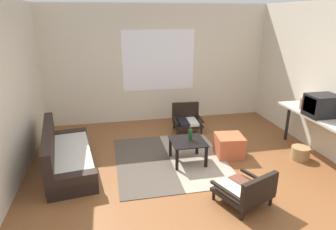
{
  "coord_description": "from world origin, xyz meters",
  "views": [
    {
      "loc": [
        -1.19,
        -3.76,
        2.46
      ],
      "look_at": [
        -0.2,
        0.99,
        0.79
      ],
      "focal_mm": 31.39,
      "sensor_mm": 36.0,
      "label": 1
    }
  ],
  "objects_px": {
    "ottoman_orange": "(229,146)",
    "armchair_by_window": "(187,119)",
    "clay_vase": "(306,103)",
    "armchair_striped_foreground": "(247,190)",
    "crt_television": "(322,105)",
    "coffee_table": "(188,145)",
    "wicker_basket": "(300,153)",
    "couch": "(65,156)",
    "console_shelf": "(318,119)",
    "glass_bottle": "(190,135)"
  },
  "relations": [
    {
      "from": "armchair_striped_foreground",
      "to": "clay_vase",
      "type": "height_order",
      "value": "clay_vase"
    },
    {
      "from": "wicker_basket",
      "to": "crt_television",
      "type": "bearing_deg",
      "value": -7.1
    },
    {
      "from": "coffee_table",
      "to": "glass_bottle",
      "type": "xyz_separation_m",
      "value": [
        0.05,
        0.03,
        0.18
      ]
    },
    {
      "from": "armchair_striped_foreground",
      "to": "glass_bottle",
      "type": "xyz_separation_m",
      "value": [
        -0.4,
        1.38,
        0.27
      ]
    },
    {
      "from": "armchair_striped_foreground",
      "to": "clay_vase",
      "type": "bearing_deg",
      "value": 38.15
    },
    {
      "from": "clay_vase",
      "to": "crt_television",
      "type": "bearing_deg",
      "value": -90.46
    },
    {
      "from": "ottoman_orange",
      "to": "clay_vase",
      "type": "relative_size",
      "value": 1.64
    },
    {
      "from": "crt_television",
      "to": "coffee_table",
      "type": "bearing_deg",
      "value": 171.63
    },
    {
      "from": "couch",
      "to": "clay_vase",
      "type": "xyz_separation_m",
      "value": [
        4.31,
        -0.14,
        0.7
      ]
    },
    {
      "from": "armchair_by_window",
      "to": "ottoman_orange",
      "type": "height_order",
      "value": "armchair_by_window"
    },
    {
      "from": "armchair_by_window",
      "to": "glass_bottle",
      "type": "relative_size",
      "value": 2.55
    },
    {
      "from": "armchair_striped_foreground",
      "to": "ottoman_orange",
      "type": "distance_m",
      "value": 1.49
    },
    {
      "from": "glass_bottle",
      "to": "crt_television",
      "type": "bearing_deg",
      "value": -9.24
    },
    {
      "from": "coffee_table",
      "to": "armchair_by_window",
      "type": "relative_size",
      "value": 0.94
    },
    {
      "from": "console_shelf",
      "to": "glass_bottle",
      "type": "relative_size",
      "value": 7.11
    },
    {
      "from": "couch",
      "to": "coffee_table",
      "type": "distance_m",
      "value": 2.07
    },
    {
      "from": "clay_vase",
      "to": "wicker_basket",
      "type": "relative_size",
      "value": 0.91
    },
    {
      "from": "coffee_table",
      "to": "couch",
      "type": "bearing_deg",
      "value": 174.2
    },
    {
      "from": "console_shelf",
      "to": "glass_bottle",
      "type": "height_order",
      "value": "console_shelf"
    },
    {
      "from": "armchair_striped_foreground",
      "to": "glass_bottle",
      "type": "distance_m",
      "value": 1.46
    },
    {
      "from": "armchair_striped_foreground",
      "to": "clay_vase",
      "type": "xyz_separation_m",
      "value": [
        1.81,
        1.42,
        0.68
      ]
    },
    {
      "from": "crt_television",
      "to": "clay_vase",
      "type": "distance_m",
      "value": 0.4
    },
    {
      "from": "couch",
      "to": "console_shelf",
      "type": "bearing_deg",
      "value": -6.5
    },
    {
      "from": "armchair_by_window",
      "to": "console_shelf",
      "type": "xyz_separation_m",
      "value": [
        1.87,
        -1.74,
        0.46
      ]
    },
    {
      "from": "couch",
      "to": "armchair_by_window",
      "type": "xyz_separation_m",
      "value": [
        2.44,
        1.25,
        0.05
      ]
    },
    {
      "from": "coffee_table",
      "to": "armchair_by_window",
      "type": "xyz_separation_m",
      "value": [
        0.38,
        1.46,
        -0.06
      ]
    },
    {
      "from": "couch",
      "to": "clay_vase",
      "type": "distance_m",
      "value": 4.37
    },
    {
      "from": "ottoman_orange",
      "to": "wicker_basket",
      "type": "bearing_deg",
      "value": -18.24
    },
    {
      "from": "coffee_table",
      "to": "armchair_striped_foreground",
      "type": "distance_m",
      "value": 1.43
    },
    {
      "from": "couch",
      "to": "console_shelf",
      "type": "xyz_separation_m",
      "value": [
        4.31,
        -0.49,
        0.51
      ]
    },
    {
      "from": "armchair_striped_foreground",
      "to": "armchair_by_window",
      "type": "bearing_deg",
      "value": 91.34
    },
    {
      "from": "couch",
      "to": "wicker_basket",
      "type": "height_order",
      "value": "couch"
    },
    {
      "from": "console_shelf",
      "to": "clay_vase",
      "type": "relative_size",
      "value": 6.04
    },
    {
      "from": "armchair_by_window",
      "to": "glass_bottle",
      "type": "height_order",
      "value": "glass_bottle"
    },
    {
      "from": "armchair_by_window",
      "to": "armchair_striped_foreground",
      "type": "xyz_separation_m",
      "value": [
        0.07,
        -2.81,
        -0.04
      ]
    },
    {
      "from": "armchair_by_window",
      "to": "console_shelf",
      "type": "bearing_deg",
      "value": -42.83
    },
    {
      "from": "ottoman_orange",
      "to": "armchair_by_window",
      "type": "bearing_deg",
      "value": 107.54
    },
    {
      "from": "armchair_by_window",
      "to": "clay_vase",
      "type": "xyz_separation_m",
      "value": [
        1.87,
        -1.39,
        0.64
      ]
    },
    {
      "from": "armchair_striped_foreground",
      "to": "crt_television",
      "type": "distance_m",
      "value": 2.21
    },
    {
      "from": "ottoman_orange",
      "to": "wicker_basket",
      "type": "relative_size",
      "value": 1.5
    },
    {
      "from": "ottoman_orange",
      "to": "coffee_table",
      "type": "bearing_deg",
      "value": -173.48
    },
    {
      "from": "couch",
      "to": "coffee_table",
      "type": "height_order",
      "value": "couch"
    },
    {
      "from": "clay_vase",
      "to": "couch",
      "type": "bearing_deg",
      "value": 178.1
    },
    {
      "from": "couch",
      "to": "coffee_table",
      "type": "relative_size",
      "value": 3.38
    },
    {
      "from": "couch",
      "to": "crt_television",
      "type": "relative_size",
      "value": 4.05
    },
    {
      "from": "console_shelf",
      "to": "glass_bottle",
      "type": "xyz_separation_m",
      "value": [
        -2.21,
        0.31,
        -0.23
      ]
    },
    {
      "from": "couch",
      "to": "armchair_striped_foreground",
      "type": "xyz_separation_m",
      "value": [
        2.51,
        -1.56,
        0.01
      ]
    },
    {
      "from": "wicker_basket",
      "to": "console_shelf",
      "type": "bearing_deg",
      "value": 4.14
    },
    {
      "from": "ottoman_orange",
      "to": "clay_vase",
      "type": "distance_m",
      "value": 1.61
    },
    {
      "from": "glass_bottle",
      "to": "wicker_basket",
      "type": "xyz_separation_m",
      "value": [
        1.96,
        -0.33,
        -0.39
      ]
    }
  ]
}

